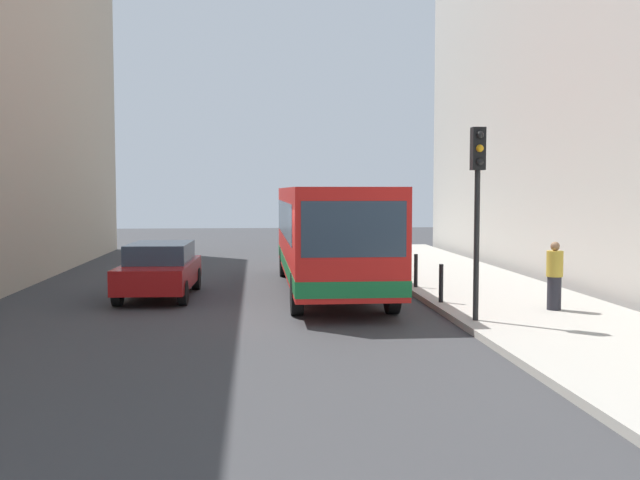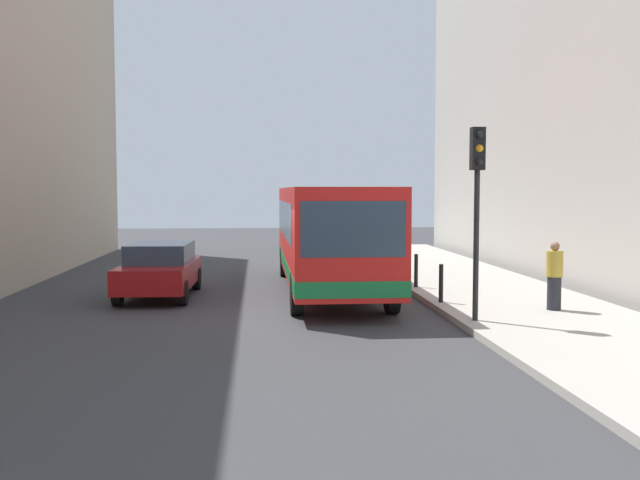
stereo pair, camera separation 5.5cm
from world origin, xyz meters
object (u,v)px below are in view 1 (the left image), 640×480
at_px(car_beside_bus, 160,269).
at_px(bollard_near, 441,283).
at_px(bollard_far, 397,261).
at_px(bollard_farthest, 382,253).
at_px(bus, 328,232).
at_px(pedestrian_near_signal, 554,276).
at_px(bollard_mid, 416,271).
at_px(traffic_light, 478,187).

distance_m(car_beside_bus, bollard_near, 7.64).
bearing_deg(bollard_far, bollard_farthest, 90.00).
relative_size(bus, car_beside_bus, 2.47).
xyz_separation_m(bollard_farthest, pedestrian_near_signal, (2.33, -9.91, 0.31)).
distance_m(bollard_mid, bollard_far, 2.85).
relative_size(traffic_light, bollard_near, 4.32).
xyz_separation_m(traffic_light, bollard_farthest, (-0.10, 11.09, -2.38)).
bearing_deg(bollard_far, bollard_mid, -90.00).
distance_m(traffic_light, pedestrian_near_signal, 3.26).
bearing_deg(car_beside_bus, bollard_near, 162.33).
xyz_separation_m(bollard_far, pedestrian_near_signal, (2.33, -7.06, 0.31)).
distance_m(bollard_near, pedestrian_near_signal, 2.71).
height_order(car_beside_bus, bollard_farthest, car_beside_bus).
height_order(bollard_mid, pedestrian_near_signal, pedestrian_near_signal).
height_order(bus, bollard_mid, bus).
bearing_deg(bollard_farthest, bus, -115.43).
xyz_separation_m(bus, pedestrian_near_signal, (4.82, -4.66, -0.79)).
relative_size(bollard_near, pedestrian_near_signal, 0.60).
height_order(bus, pedestrian_near_signal, bus).
distance_m(traffic_light, bollard_farthest, 11.34).
relative_size(car_beside_bus, pedestrian_near_signal, 2.80).
xyz_separation_m(car_beside_bus, bollard_far, (7.20, 3.15, -0.16)).
xyz_separation_m(car_beside_bus, pedestrian_near_signal, (9.53, -3.91, 0.15)).
bearing_deg(car_beside_bus, bus, -169.07).
height_order(bollard_farthest, pedestrian_near_signal, pedestrian_near_signal).
relative_size(traffic_light, bollard_far, 4.32).
xyz_separation_m(bus, bollard_farthest, (2.49, 5.25, -1.10)).
bearing_deg(bus, car_beside_bus, 9.15).
distance_m(car_beside_bus, traffic_light, 9.17).
distance_m(bollard_farthest, pedestrian_near_signal, 10.18).
xyz_separation_m(car_beside_bus, bollard_farthest, (7.20, 6.00, -0.16)).
bearing_deg(car_beside_bus, bollard_mid, -175.78).
distance_m(car_beside_bus, bollard_farthest, 9.37).
height_order(bus, traffic_light, traffic_light).
xyz_separation_m(car_beside_bus, bollard_near, (7.20, -2.55, -0.16)).
xyz_separation_m(bollard_near, bollard_farthest, (0.00, 8.55, 0.00)).
distance_m(car_beside_bus, bollard_mid, 7.21).
bearing_deg(bollard_mid, pedestrian_near_signal, -61.04).
relative_size(car_beside_bus, bollard_far, 4.69).
bearing_deg(traffic_light, pedestrian_near_signal, 27.95).
bearing_deg(car_beside_bus, bollard_far, -154.54).
distance_m(car_beside_bus, pedestrian_near_signal, 10.30).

